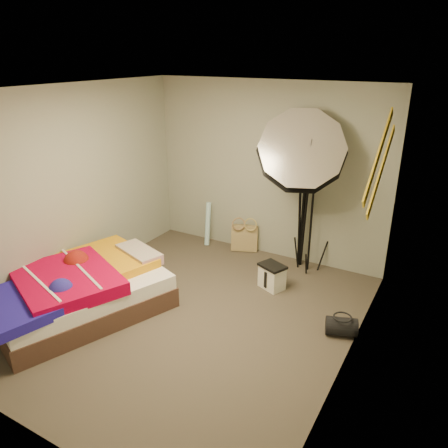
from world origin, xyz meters
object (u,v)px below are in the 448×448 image
Objects in this scene: wrapping_roll at (208,224)px; bed at (79,290)px; tote_bag at (245,238)px; camera_case at (272,277)px; photo_umbrella at (301,153)px; camera_tripod at (303,210)px; duffel_bag at (341,326)px.

wrapping_roll is 2.39m from bed.
camera_case is at bearing -66.70° from tote_bag.
camera_case is at bearing 42.82° from bed.
photo_umbrella is 0.90m from camera_tripod.
camera_tripod is (-0.02, 0.29, -0.85)m from photo_umbrella.
wrapping_roll is 2.83m from duffel_bag.
wrapping_roll reaches higher than tote_bag.
tote_bag is 1.19m from camera_case.
wrapping_roll is 0.47× the size of camera_tripod.
camera_case is at bearing -95.29° from camera_tripod.
bed is 3.12m from photo_umbrella.
bed is (-0.29, -2.37, -0.06)m from wrapping_roll.
camera_case is 0.21× the size of camera_tripod.
tote_bag is at bearing 177.49° from camera_tripod.
photo_umbrella reaches higher than tote_bag.
camera_case is 1.05m from camera_tripod.
photo_umbrella is at bearing -85.17° from camera_tripod.
tote_bag is at bearing 160.32° from photo_umbrella.
photo_umbrella reaches higher than camera_case.
camera_case is (1.44, -0.77, -0.19)m from wrapping_roll.
tote_bag is 1.31× the size of camera_case.
wrapping_roll is 2.05× the size of duffel_bag.
photo_umbrella reaches higher than camera_tripod.
photo_umbrella is at bearing 112.36° from duffel_bag.
bed is (-0.89, -2.45, 0.08)m from tote_bag.
duffel_bag is 0.14× the size of photo_umbrella.
bed is at bearing -178.74° from duffel_bag.
wrapping_roll is 1.64m from camera_case.
camera_tripod is at bearing -23.50° from tote_bag.
bed is at bearing -114.02° from camera_case.
photo_umbrella is (-0.95, 1.07, 1.57)m from duffel_bag.
camera_case is 0.13× the size of photo_umbrella.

